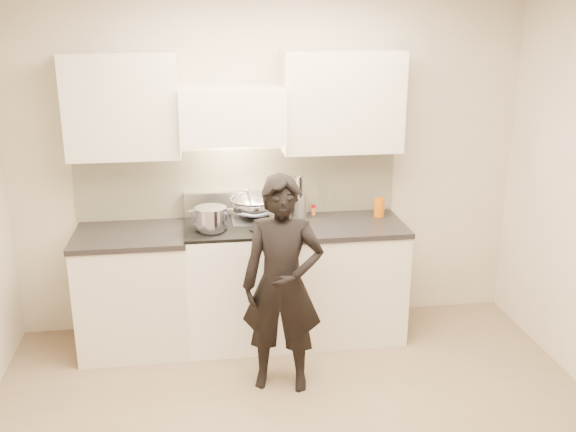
{
  "coord_description": "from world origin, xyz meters",
  "views": [
    {
      "loc": [
        -0.56,
        -3.15,
        2.46
      ],
      "look_at": [
        0.04,
        1.05,
        1.11
      ],
      "focal_mm": 40.0,
      "sensor_mm": 36.0,
      "label": 1
    }
  ],
  "objects": [
    {
      "name": "room_shell",
      "position": [
        -0.06,
        0.37,
        1.6
      ],
      "size": [
        4.04,
        3.54,
        2.7
      ],
      "color": "beige",
      "rests_on": "ground"
    },
    {
      "name": "stove",
      "position": [
        -0.3,
        1.42,
        0.47
      ],
      "size": [
        0.76,
        0.65,
        0.96
      ],
      "color": "white",
      "rests_on": "ground"
    },
    {
      "name": "counter_right",
      "position": [
        0.53,
        1.43,
        0.46
      ],
      "size": [
        0.92,
        0.67,
        0.92
      ],
      "color": "silver",
      "rests_on": "ground"
    },
    {
      "name": "counter_left",
      "position": [
        -1.08,
        1.43,
        0.46
      ],
      "size": [
        0.82,
        0.67,
        0.92
      ],
      "color": "silver",
      "rests_on": "ground"
    },
    {
      "name": "wok",
      "position": [
        -0.15,
        1.56,
        1.06
      ],
      "size": [
        0.37,
        0.46,
        0.3
      ],
      "color": "silver",
      "rests_on": "stove"
    },
    {
      "name": "stock_pot",
      "position": [
        -0.49,
        1.33,
        1.04
      ],
      "size": [
        0.33,
        0.23,
        0.16
      ],
      "color": "silver",
      "rests_on": "stove"
    },
    {
      "name": "utensil_crock",
      "position": [
        0.21,
        1.61,
        1.02
      ],
      "size": [
        0.12,
        0.12,
        0.33
      ],
      "color": "silver",
      "rests_on": "counter_right"
    },
    {
      "name": "spice_jar",
      "position": [
        0.34,
        1.66,
        0.96
      ],
      "size": [
        0.04,
        0.04,
        0.08
      ],
      "color": "orange",
      "rests_on": "counter_right"
    },
    {
      "name": "oil_glass",
      "position": [
        0.85,
        1.55,
        0.99
      ],
      "size": [
        0.08,
        0.08,
        0.15
      ],
      "color": "#BF5807",
      "rests_on": "counter_right"
    },
    {
      "name": "person",
      "position": [
        -0.04,
        0.72,
        0.74
      ],
      "size": [
        0.61,
        0.47,
        1.49
      ],
      "primitive_type": "imported",
      "rotation": [
        0.0,
        0.0,
        -0.23
      ],
      "color": "black",
      "rests_on": "ground"
    }
  ]
}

